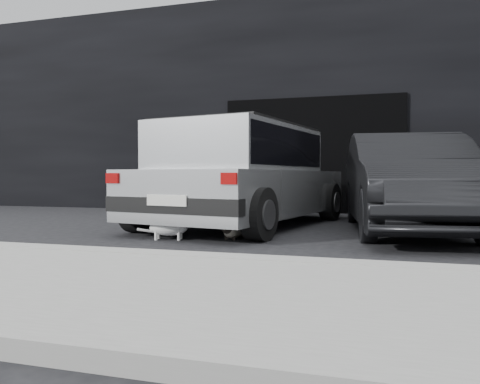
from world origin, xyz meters
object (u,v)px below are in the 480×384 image
(second_car, at_px, (408,182))
(cat_white, at_px, (171,227))
(cat_siamese, at_px, (233,231))
(silver_hatchback, at_px, (244,171))

(second_car, xyz_separation_m, cat_white, (-3.01, -1.78, -0.57))
(second_car, relative_size, cat_siamese, 6.55)
(silver_hatchback, height_order, cat_siamese, silver_hatchback)
(silver_hatchback, bearing_deg, cat_siamese, -68.22)
(cat_siamese, relative_size, cat_white, 0.93)
(cat_white, bearing_deg, second_car, 108.91)
(second_car, bearing_deg, cat_siamese, -153.13)
(silver_hatchback, relative_size, cat_white, 6.49)
(silver_hatchback, xyz_separation_m, second_car, (2.55, -0.07, -0.17))
(cat_siamese, xyz_separation_m, cat_white, (-0.76, -0.28, 0.06))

